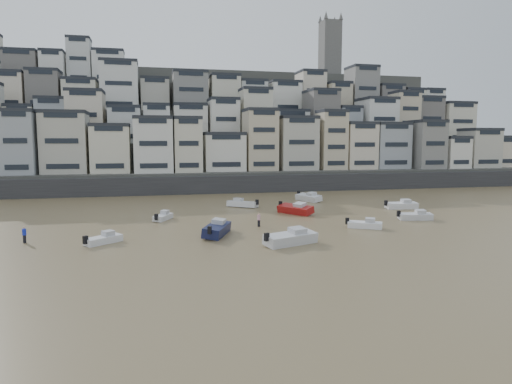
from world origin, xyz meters
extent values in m
plane|color=olive|center=(0.00, 0.00, 0.00)|extent=(400.00, 400.00, 0.00)
cube|color=#38383A|center=(10.00, 65.00, 1.75)|extent=(140.00, 3.00, 3.50)
cube|color=#4C4C47|center=(15.00, 72.00, 2.00)|extent=(140.00, 14.00, 4.00)
cube|color=#4C4C47|center=(15.00, 84.00, 5.00)|extent=(140.00, 14.00, 10.00)
cube|color=#4C4C47|center=(15.00, 96.00, 9.00)|extent=(140.00, 14.00, 18.00)
cube|color=#4C4C47|center=(15.00, 108.00, 13.00)|extent=(140.00, 16.00, 26.00)
cube|color=#4C4C47|center=(15.00, 122.00, 16.00)|extent=(140.00, 18.00, 32.00)
cube|color=#66635E|center=(55.00, 120.00, 41.00)|extent=(6.00, 6.00, 18.00)
camera|label=1|loc=(-4.43, -26.38, 10.43)|focal=32.00mm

